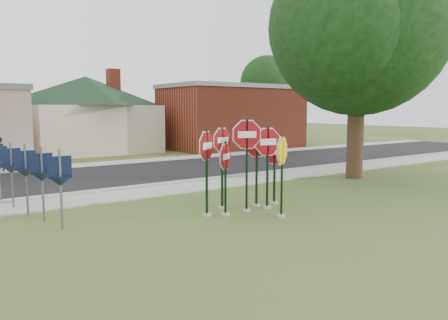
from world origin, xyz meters
TOP-DOWN VIEW (x-y plane):
  - ground at (0.00, 0.00)m, footprint 120.00×120.00m
  - sidewalk_near at (0.00, 5.50)m, footprint 60.00×1.60m
  - road at (0.00, 10.00)m, footprint 60.00×7.00m
  - sidewalk_far at (0.00, 14.30)m, footprint 60.00×1.60m
  - curb at (0.00, 6.50)m, footprint 60.00×0.20m
  - stop_sign_center at (-0.13, 1.30)m, footprint 1.07×0.50m
  - stop_sign_yellow at (0.25, 0.24)m, footprint 0.97×0.55m
  - stop_sign_left at (-0.89, 1.28)m, footprint 0.88×0.57m
  - stop_sign_right at (0.62, 1.26)m, footprint 1.15×0.24m
  - stop_sign_back_right at (0.53, 1.65)m, footprint 1.06×0.28m
  - stop_sign_back_left at (-0.49, 2.00)m, footprint 0.98×0.25m
  - stop_sign_far_right at (1.22, 1.62)m, footprint 0.38×1.03m
  - stop_sign_far_left at (-1.35, 1.53)m, footprint 0.99×0.60m
  - route_sign_row at (-5.40, 4.50)m, footprint 1.43×4.63m
  - building_house at (2.00, 22.00)m, footprint 11.60×11.60m
  - building_brick at (12.00, 18.50)m, footprint 10.20×6.20m
  - oak_tree at (7.50, 3.50)m, footprint 11.11×10.51m
  - bg_tree_right at (22.00, 26.00)m, footprint 5.60×5.60m

SIDE VIEW (x-z plane):
  - ground at x=0.00m, z-range 0.00..0.00m
  - road at x=0.00m, z-range 0.00..0.04m
  - sidewalk_near at x=0.00m, z-range 0.00..0.06m
  - sidewalk_far at x=0.00m, z-range 0.00..0.06m
  - curb at x=0.00m, z-range 0.00..0.14m
  - route_sign_row at x=-5.40m, z-range 0.22..2.22m
  - stop_sign_left at x=-0.89m, z-range 0.21..2.39m
  - stop_sign_far_right at x=1.22m, z-range 0.22..2.41m
  - stop_sign_yellow at x=0.25m, z-range 0.26..2.66m
  - stop_sign_back_right at x=0.53m, z-range 0.29..2.74m
  - stop_sign_back_left at x=-0.49m, z-range 0.29..2.86m
  - stop_sign_far_left at x=-1.35m, z-range 0.31..2.85m
  - stop_sign_right at x=0.62m, z-range 0.33..2.91m
  - stop_sign_center at x=-0.13m, z-range 0.39..3.22m
  - building_brick at x=12.00m, z-range 0.03..4.78m
  - building_house at x=2.00m, z-range 0.55..6.75m
  - bg_tree_right at x=22.00m, z-range 1.38..9.78m
  - oak_tree at x=7.50m, z-range 1.33..11.51m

